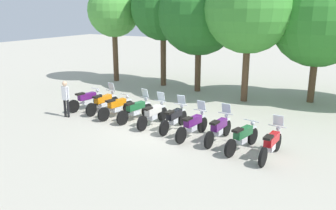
% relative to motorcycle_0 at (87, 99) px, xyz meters
% --- Properties ---
extents(ground_plane, '(80.00, 80.00, 0.00)m').
position_rel_motorcycle_0_xyz_m(ground_plane, '(4.74, -0.60, -0.50)').
color(ground_plane, '#ADA899').
extents(motorcycle_0, '(0.73, 2.17, 0.99)m').
position_rel_motorcycle_0_xyz_m(motorcycle_0, '(0.00, 0.00, 0.00)').
color(motorcycle_0, black).
rests_on(motorcycle_0, ground_plane).
extents(motorcycle_1, '(0.62, 2.19, 1.37)m').
position_rel_motorcycle_0_xyz_m(motorcycle_1, '(1.05, 0.01, 0.01)').
color(motorcycle_1, black).
rests_on(motorcycle_1, ground_plane).
extents(motorcycle_2, '(0.70, 2.18, 0.99)m').
position_rel_motorcycle_0_xyz_m(motorcycle_2, '(2.11, -0.29, 0.00)').
color(motorcycle_2, black).
rests_on(motorcycle_2, ground_plane).
extents(motorcycle_3, '(0.71, 2.17, 1.37)m').
position_rel_motorcycle_0_xyz_m(motorcycle_3, '(3.17, -0.27, 0.01)').
color(motorcycle_3, black).
rests_on(motorcycle_3, ground_plane).
extents(motorcycle_4, '(0.62, 2.19, 1.37)m').
position_rel_motorcycle_0_xyz_m(motorcycle_4, '(4.22, -0.46, 0.01)').
color(motorcycle_4, black).
rests_on(motorcycle_4, ground_plane).
extents(motorcycle_5, '(0.62, 2.19, 1.37)m').
position_rel_motorcycle_0_xyz_m(motorcycle_5, '(5.27, -0.51, 0.01)').
color(motorcycle_5, black).
rests_on(motorcycle_5, ground_plane).
extents(motorcycle_6, '(0.64, 2.19, 1.37)m').
position_rel_motorcycle_0_xyz_m(motorcycle_6, '(6.33, -0.91, 0.01)').
color(motorcycle_6, black).
rests_on(motorcycle_6, ground_plane).
extents(motorcycle_7, '(0.62, 2.19, 1.37)m').
position_rel_motorcycle_0_xyz_m(motorcycle_7, '(7.38, -0.82, 0.01)').
color(motorcycle_7, black).
rests_on(motorcycle_7, ground_plane).
extents(motorcycle_8, '(0.75, 2.17, 0.99)m').
position_rel_motorcycle_0_xyz_m(motorcycle_8, '(8.44, -1.20, 0.00)').
color(motorcycle_8, black).
rests_on(motorcycle_8, ground_plane).
extents(motorcycle_9, '(0.62, 2.19, 1.37)m').
position_rel_motorcycle_0_xyz_m(motorcycle_9, '(9.49, -1.36, 0.01)').
color(motorcycle_9, black).
rests_on(motorcycle_9, ground_plane).
extents(person_0, '(0.41, 0.26, 1.71)m').
position_rel_motorcycle_0_xyz_m(person_0, '(0.09, -1.46, 0.50)').
color(person_0, black).
rests_on(person_0, ground_plane).
extents(tree_0, '(3.46, 3.46, 6.46)m').
position_rel_motorcycle_0_xyz_m(tree_0, '(-3.17, 6.42, 4.19)').
color(tree_0, brown).
rests_on(tree_0, ground_plane).
extents(tree_1, '(4.04, 4.04, 6.94)m').
position_rel_motorcycle_0_xyz_m(tree_1, '(0.44, 6.77, 4.39)').
color(tree_1, brown).
rests_on(tree_1, ground_plane).
extents(tree_2, '(4.80, 4.80, 6.99)m').
position_rel_motorcycle_0_xyz_m(tree_2, '(3.08, 6.39, 4.07)').
color(tree_2, brown).
rests_on(tree_2, ground_plane).
extents(tree_3, '(4.60, 4.60, 7.19)m').
position_rel_motorcycle_0_xyz_m(tree_3, '(6.30, 5.51, 4.37)').
color(tree_3, brown).
rests_on(tree_3, ground_plane).
extents(tree_4, '(4.84, 4.84, 6.77)m').
position_rel_motorcycle_0_xyz_m(tree_4, '(9.49, 7.08, 3.84)').
color(tree_4, brown).
rests_on(tree_4, ground_plane).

